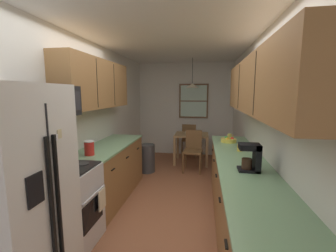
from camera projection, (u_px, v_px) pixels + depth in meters
ground_plane at (172, 193)px, 3.94m from camera, size 12.00×12.00×0.00m
wall_left at (96, 119)px, 3.96m from camera, size 0.10×9.00×2.55m
wall_right at (257, 122)px, 3.54m from camera, size 0.10×9.00×2.55m
wall_back at (185, 109)px, 6.34m from camera, size 4.40×0.10×2.55m
ceiling_slab at (173, 38)px, 3.56m from camera, size 4.40×9.00×0.08m
refrigerator at (13, 199)px, 1.78m from camera, size 0.72×0.77×1.81m
stove_range at (67, 206)px, 2.55m from camera, size 0.66×0.62×1.10m
microwave_over_range at (49, 101)px, 2.39m from camera, size 0.39×0.62×0.33m
counter_left at (110, 171)px, 3.73m from camera, size 0.64×1.80×0.90m
upper_cabinets_left at (97, 84)px, 3.50m from camera, size 0.33×1.88×0.74m
counter_right at (241, 196)px, 2.83m from camera, size 0.64×3.32×0.90m
upper_cabinets_right at (260, 85)px, 2.56m from camera, size 0.33×3.00×0.64m
dining_table at (191, 139)px, 5.58m from camera, size 0.82×0.71×0.73m
dining_chair_near at (193, 149)px, 5.03m from camera, size 0.43×0.43×0.90m
dining_chair_far at (189, 138)px, 6.16m from camera, size 0.41×0.41×0.90m
pendant_light at (192, 85)px, 5.39m from camera, size 0.32×0.32×0.69m
back_window at (194, 101)px, 6.20m from camera, size 0.79×0.05×0.93m
trash_bin at (147, 158)px, 4.97m from camera, size 0.35×0.35×0.61m
storage_canister at (89, 148)px, 3.04m from camera, size 0.13×0.13×0.20m
dish_towel at (102, 199)px, 2.64m from camera, size 0.02×0.16×0.24m
coffee_maker at (252, 157)px, 2.41m from camera, size 0.22×0.18×0.30m
mug_by_coffeemaker at (230, 136)px, 4.14m from camera, size 0.11×0.08×0.09m
mug_spare at (240, 148)px, 3.25m from camera, size 0.11×0.07×0.10m
fruit_bowl at (229, 140)px, 3.85m from camera, size 0.26×0.26×0.09m
table_serving_bowl at (189, 132)px, 5.63m from camera, size 0.21×0.21×0.06m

